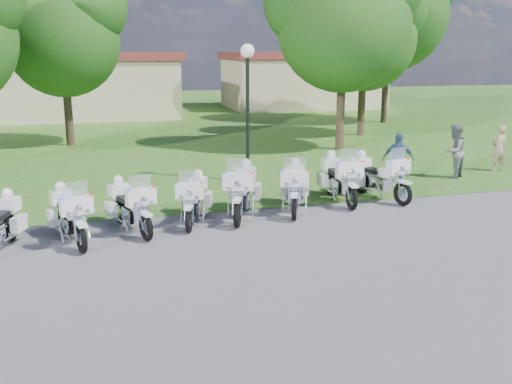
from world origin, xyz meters
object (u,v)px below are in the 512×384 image
object	(u,v)px
motorcycle_7	(378,176)
motorcycle_3	(195,198)
motorcycle_2	(130,205)
bystander_a	(499,148)
motorcycle_6	(339,177)
bystander_b	(454,151)
motorcycle_4	(243,190)
lamp_post	(248,79)
motorcycle_1	(69,214)
motorcycle_5	(295,186)
bystander_c	(398,160)

from	to	relation	value
motorcycle_7	motorcycle_3	bearing A→B (deg)	-6.74
motorcycle_2	bystander_a	world-z (taller)	bystander_a
motorcycle_3	bystander_a	distance (m)	11.89
motorcycle_6	bystander_b	size ratio (longest dim) A/B	1.33
motorcycle_4	motorcycle_6	size ratio (longest dim) A/B	0.97
motorcycle_7	lamp_post	size ratio (longest dim) A/B	0.53
motorcycle_1	lamp_post	size ratio (longest dim) A/B	0.50
motorcycle_5	lamp_post	distance (m)	4.60
motorcycle_4	bystander_c	size ratio (longest dim) A/B	1.41
motorcycle_4	lamp_post	bearing A→B (deg)	-85.18
motorcycle_2	motorcycle_7	distance (m)	7.22
lamp_post	motorcycle_5	bearing A→B (deg)	-85.24
motorcycle_5	bystander_a	xyz separation A→B (m)	(8.67, 2.94, 0.16)
motorcycle_4	motorcycle_5	world-z (taller)	motorcycle_4
motorcycle_5	bystander_c	xyz separation A→B (m)	(4.12, 1.89, 0.17)
lamp_post	bystander_a	xyz separation A→B (m)	(8.99, -0.81, -2.48)
lamp_post	bystander_b	size ratio (longest dim) A/B	2.42
motorcycle_6	lamp_post	distance (m)	4.50
motorcycle_1	bystander_b	world-z (taller)	bystander_b
motorcycle_1	bystander_c	xyz separation A→B (m)	(9.83, 2.96, 0.20)
motorcycle_2	motorcycle_3	size ratio (longest dim) A/B	1.02
motorcycle_4	motorcycle_5	bearing A→B (deg)	-152.74
lamp_post	bystander_c	bearing A→B (deg)	-22.80
bystander_b	motorcycle_1	bearing A→B (deg)	-17.89
motorcycle_1	motorcycle_2	bearing A→B (deg)	-178.11
motorcycle_7	lamp_post	xyz separation A→B (m)	(-3.07, 3.17, 2.63)
lamp_post	motorcycle_1	bearing A→B (deg)	-138.19
motorcycle_7	bystander_c	distance (m)	1.89
motorcycle_1	motorcycle_6	xyz separation A→B (m)	(7.25, 1.68, 0.05)
motorcycle_7	motorcycle_5	bearing A→B (deg)	-4.09
motorcycle_2	lamp_post	xyz separation A→B (m)	(4.05, 4.40, 2.68)
motorcycle_5	motorcycle_6	distance (m)	1.66
motorcycle_4	bystander_c	xyz separation A→B (m)	(5.60, 2.04, 0.14)
motorcycle_6	bystander_c	xyz separation A→B (m)	(2.57, 1.29, 0.15)
motorcycle_3	motorcycle_4	bearing A→B (deg)	-153.78
bystander_c	lamp_post	bearing A→B (deg)	2.45
motorcycle_6	motorcycle_1	bearing A→B (deg)	16.66
motorcycle_1	motorcycle_5	world-z (taller)	motorcycle_5
motorcycle_5	motorcycle_6	size ratio (longest dim) A/B	0.93
motorcycle_4	motorcycle_2	bearing A→B (deg)	31.06
motorcycle_2	bystander_b	distance (m)	11.25
motorcycle_7	bystander_c	world-z (taller)	bystander_c
bystander_a	motorcycle_2	bearing A→B (deg)	16.90
motorcycle_3	motorcycle_1	bearing A→B (deg)	32.62
motorcycle_6	bystander_b	world-z (taller)	bystander_b
bystander_a	motorcycle_5	bearing A→B (deg)	20.27
motorcycle_5	bystander_c	size ratio (longest dim) A/B	1.35
motorcycle_3	bystander_b	distance (m)	9.62
motorcycle_3	lamp_post	bearing A→B (deg)	-102.47
motorcycle_3	bystander_a	size ratio (longest dim) A/B	1.28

